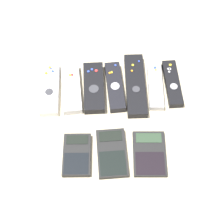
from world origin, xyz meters
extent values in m
plane|color=beige|center=(0.00, 0.00, 0.00)|extent=(3.00, 3.00, 0.00)
cube|color=white|center=(-0.18, 0.13, 0.01)|extent=(0.06, 0.18, 0.02)
cylinder|color=#38383D|center=(-0.18, 0.11, 0.02)|extent=(0.02, 0.02, 0.00)
cylinder|color=orange|center=(-0.19, 0.18, 0.02)|extent=(0.01, 0.01, 0.00)
cylinder|color=yellow|center=(-0.18, 0.20, 0.02)|extent=(0.01, 0.01, 0.00)
cylinder|color=blue|center=(-0.18, 0.20, 0.02)|extent=(0.01, 0.01, 0.00)
cylinder|color=blue|center=(-0.17, 0.19, 0.02)|extent=(0.01, 0.01, 0.00)
cube|color=silver|center=(-0.12, 0.13, 0.01)|extent=(0.06, 0.17, 0.02)
cylinder|color=red|center=(-0.11, 0.17, 0.02)|extent=(0.01, 0.01, 0.00)
cylinder|color=silver|center=(-0.12, 0.19, 0.02)|extent=(0.01, 0.01, 0.00)
cylinder|color=yellow|center=(-0.12, 0.17, 0.02)|extent=(0.01, 0.01, 0.00)
cube|color=black|center=(-0.05, 0.13, 0.01)|extent=(0.06, 0.17, 0.02)
cylinder|color=#38383D|center=(-0.05, 0.11, 0.03)|extent=(0.03, 0.03, 0.00)
cylinder|color=red|center=(-0.04, 0.18, 0.03)|extent=(0.01, 0.01, 0.00)
cylinder|color=blue|center=(-0.06, 0.18, 0.03)|extent=(0.01, 0.01, 0.00)
cylinder|color=blue|center=(-0.05, 0.19, 0.03)|extent=(0.01, 0.01, 0.00)
cube|color=black|center=(0.01, 0.13, 0.01)|extent=(0.05, 0.17, 0.02)
cylinder|color=silver|center=(0.01, 0.12, 0.02)|extent=(0.03, 0.03, 0.00)
cylinder|color=yellow|center=(0.01, 0.17, 0.02)|extent=(0.01, 0.01, 0.00)
cylinder|color=orange|center=(0.00, 0.17, 0.02)|extent=(0.01, 0.01, 0.00)
cylinder|color=blue|center=(0.02, 0.20, 0.02)|extent=(0.01, 0.01, 0.00)
cube|color=black|center=(0.07, 0.13, 0.01)|extent=(0.06, 0.22, 0.02)
cylinder|color=#38383D|center=(0.07, 0.11, 0.02)|extent=(0.02, 0.02, 0.00)
cylinder|color=orange|center=(0.07, 0.17, 0.02)|extent=(0.01, 0.01, 0.00)
cylinder|color=yellow|center=(0.07, 0.20, 0.02)|extent=(0.01, 0.01, 0.00)
cylinder|color=blue|center=(0.09, 0.21, 0.02)|extent=(0.01, 0.01, 0.00)
cube|color=#B7B7BC|center=(0.13, 0.13, 0.01)|extent=(0.05, 0.17, 0.02)
cylinder|color=silver|center=(0.13, 0.13, 0.02)|extent=(0.03, 0.03, 0.00)
cylinder|color=yellow|center=(0.14, 0.18, 0.02)|extent=(0.01, 0.01, 0.00)
cylinder|color=blue|center=(0.14, 0.19, 0.02)|extent=(0.01, 0.01, 0.00)
cube|color=black|center=(0.19, 0.13, 0.01)|extent=(0.04, 0.16, 0.02)
cylinder|color=#99999E|center=(0.19, 0.11, 0.02)|extent=(0.02, 0.02, 0.00)
cylinder|color=yellow|center=(0.19, 0.19, 0.02)|extent=(0.01, 0.01, 0.00)
cylinder|color=silver|center=(0.18, 0.18, 0.02)|extent=(0.01, 0.01, 0.00)
cylinder|color=silver|center=(0.18, 0.18, 0.02)|extent=(0.01, 0.01, 0.00)
cylinder|color=silver|center=(0.18, 0.17, 0.02)|extent=(0.01, 0.01, 0.00)
cube|color=black|center=(-0.10, -0.09, 0.01)|extent=(0.08, 0.13, 0.02)
cube|color=black|center=(-0.10, -0.05, 0.02)|extent=(0.06, 0.03, 0.00)
cube|color=black|center=(-0.10, -0.11, 0.02)|extent=(0.07, 0.06, 0.00)
cube|color=black|center=(-0.01, -0.09, 0.01)|extent=(0.08, 0.14, 0.02)
cube|color=black|center=(-0.01, -0.04, 0.02)|extent=(0.06, 0.03, 0.00)
cube|color=black|center=(-0.01, -0.12, 0.02)|extent=(0.07, 0.07, 0.00)
cube|color=black|center=(0.09, -0.09, 0.01)|extent=(0.09, 0.14, 0.01)
cube|color=#2D422D|center=(0.10, -0.05, 0.01)|extent=(0.07, 0.03, 0.00)
cube|color=black|center=(0.09, -0.12, 0.01)|extent=(0.08, 0.07, 0.00)
camera|label=1|loc=(-0.03, -0.51, 0.93)|focal=60.00mm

